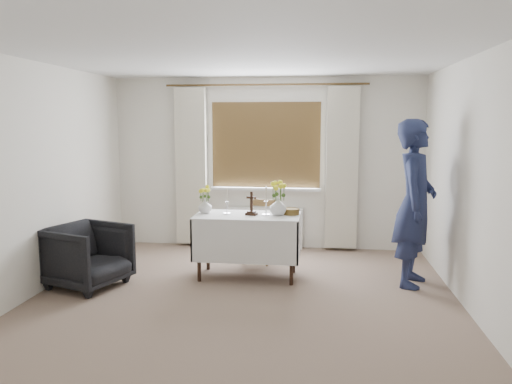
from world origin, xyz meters
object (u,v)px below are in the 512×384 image
armchair (88,256)px  flower_vase_left (205,206)px  wooden_chair (259,231)px  person (415,203)px  flower_vase_right (278,206)px  altar_table (248,246)px  wooden_cross (252,203)px

armchair → flower_vase_left: bearing=-43.8°
wooden_chair → person: size_ratio=0.44×
flower_vase_left → flower_vase_right: 0.89m
altar_table → wooden_chair: bearing=85.3°
wooden_chair → flower_vase_left: (-0.58, -0.62, 0.43)m
altar_table → armchair: size_ratio=1.58×
altar_table → armchair: 1.84m
armchair → person: 3.75m
person → armchair: bearing=115.7°
person → flower_vase_right: size_ratio=9.00×
wooden_chair → wooden_cross: (-0.01, -0.68, 0.49)m
altar_table → wooden_cross: wooden_cross is taller
altar_table → flower_vase_right: bearing=3.3°
armchair → altar_table: bearing=-52.8°
wooden_chair → flower_vase_left: 0.95m
wooden_chair → flower_vase_right: size_ratio=3.95×
flower_vase_left → armchair: bearing=-153.0°
wooden_cross → altar_table: bearing=-173.8°
wooden_chair → armchair: 2.19m
wooden_cross → flower_vase_left: (-0.58, 0.06, -0.05)m
wooden_chair → wooden_cross: wooden_cross is taller
altar_table → armchair: (-1.75, -0.57, -0.02)m
wooden_cross → flower_vase_left: size_ratio=1.62×
altar_table → flower_vase_right: 0.61m
altar_table → flower_vase_left: size_ratio=7.18×
altar_table → armchair: bearing=-162.0°
flower_vase_right → armchair: bearing=-164.4°
person → flower_vase_right: person is taller
wooden_cross → flower_vase_right: 0.31m
altar_table → wooden_chair: size_ratio=1.50×
armchair → wooden_cross: size_ratio=2.81×
person → flower_vase_left: (-2.44, 0.09, -0.10)m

